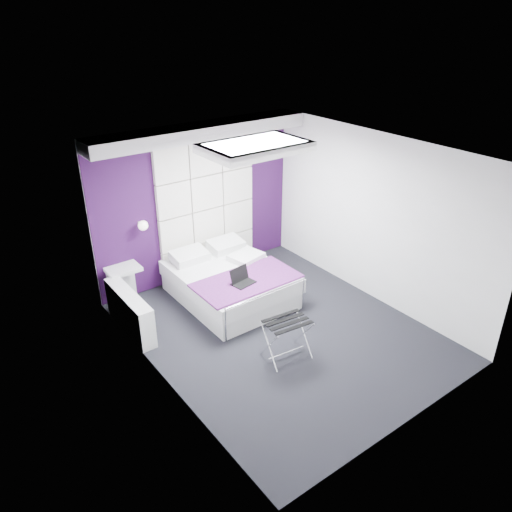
{
  "coord_description": "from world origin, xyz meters",
  "views": [
    {
      "loc": [
        -3.79,
        -4.53,
        4.19
      ],
      "look_at": [
        -0.17,
        0.35,
        1.12
      ],
      "focal_mm": 35.0,
      "sensor_mm": 36.0,
      "label": 1
    }
  ],
  "objects_px": {
    "radiator": "(130,312)",
    "bed": "(230,282)",
    "laptop": "(242,279)",
    "wall_lamp": "(142,225)",
    "luggage_rack": "(287,339)",
    "nightstand": "(123,269)"
  },
  "relations": [
    {
      "from": "wall_lamp",
      "to": "luggage_rack",
      "type": "height_order",
      "value": "wall_lamp"
    },
    {
      "from": "radiator",
      "to": "bed",
      "type": "bearing_deg",
      "value": -3.66
    },
    {
      "from": "wall_lamp",
      "to": "luggage_rack",
      "type": "distance_m",
      "value": 2.82
    },
    {
      "from": "laptop",
      "to": "radiator",
      "type": "bearing_deg",
      "value": 149.67
    },
    {
      "from": "radiator",
      "to": "bed",
      "type": "height_order",
      "value": "bed"
    },
    {
      "from": "bed",
      "to": "wall_lamp",
      "type": "bearing_deg",
      "value": 138.84
    },
    {
      "from": "luggage_rack",
      "to": "laptop",
      "type": "xyz_separation_m",
      "value": [
        0.13,
        1.21,
        0.31
      ]
    },
    {
      "from": "radiator",
      "to": "luggage_rack",
      "type": "distance_m",
      "value": 2.27
    },
    {
      "from": "radiator",
      "to": "nightstand",
      "type": "height_order",
      "value": "nightstand"
    },
    {
      "from": "wall_lamp",
      "to": "laptop",
      "type": "relative_size",
      "value": 0.45
    },
    {
      "from": "wall_lamp",
      "to": "luggage_rack",
      "type": "relative_size",
      "value": 0.26
    },
    {
      "from": "radiator",
      "to": "nightstand",
      "type": "xyz_separation_m",
      "value": [
        0.24,
        0.72,
        0.31
      ]
    },
    {
      "from": "radiator",
      "to": "nightstand",
      "type": "relative_size",
      "value": 2.42
    },
    {
      "from": "nightstand",
      "to": "laptop",
      "type": "distance_m",
      "value": 1.83
    },
    {
      "from": "radiator",
      "to": "bed",
      "type": "relative_size",
      "value": 0.64
    },
    {
      "from": "wall_lamp",
      "to": "luggage_rack",
      "type": "bearing_deg",
      "value": -73.54
    },
    {
      "from": "wall_lamp",
      "to": "luggage_rack",
      "type": "xyz_separation_m",
      "value": [
        0.75,
        -2.55,
        -0.94
      ]
    },
    {
      "from": "bed",
      "to": "laptop",
      "type": "bearing_deg",
      "value": -102.01
    },
    {
      "from": "luggage_rack",
      "to": "nightstand",
      "type": "bearing_deg",
      "value": 121.05
    },
    {
      "from": "laptop",
      "to": "luggage_rack",
      "type": "bearing_deg",
      "value": -105.66
    },
    {
      "from": "nightstand",
      "to": "luggage_rack",
      "type": "distance_m",
      "value": 2.78
    },
    {
      "from": "wall_lamp",
      "to": "radiator",
      "type": "xyz_separation_m",
      "value": [
        -0.64,
        -0.76,
        -0.92
      ]
    }
  ]
}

